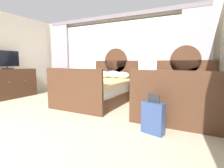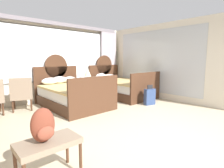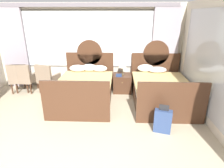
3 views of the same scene
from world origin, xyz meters
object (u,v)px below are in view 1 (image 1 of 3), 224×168
(armchair_by_window_right, at_px, (57,80))
(tv_flatscreen, at_px, (7,60))
(table_lamp_on_nightstand, at_px, (144,68))
(dresser_minibar, at_px, (4,84))
(bed_near_window, at_px, (100,89))
(suitcase_on_floor, at_px, (153,118))
(nightstand_between_beds, at_px, (143,91))
(armchair_by_window_left, at_px, (76,81))
(armchair_by_window_centre, at_px, (60,80))
(bed_near_mirror, at_px, (180,96))
(book_on_nightstand, at_px, (139,82))

(armchair_by_window_right, bearing_deg, tv_flatscreen, -112.97)
(table_lamp_on_nightstand, xyz_separation_m, dresser_minibar, (-3.87, -1.73, -0.50))
(bed_near_window, relative_size, suitcase_on_floor, 3.56)
(bed_near_window, height_order, nightstand_between_beds, bed_near_window)
(suitcase_on_floor, bearing_deg, tv_flatscreen, 172.67)
(armchair_by_window_left, bearing_deg, armchair_by_window_centre, -179.69)
(bed_near_window, relative_size, dresser_minibar, 1.16)
(bed_near_window, bearing_deg, armchair_by_window_left, 157.73)
(dresser_minibar, distance_m, tv_flatscreen, 0.76)
(bed_near_mirror, height_order, suitcase_on_floor, bed_near_mirror)
(bed_near_window, bearing_deg, suitcase_on_floor, -38.42)
(book_on_nightstand, height_order, dresser_minibar, dresser_minibar)
(nightstand_between_beds, xyz_separation_m, table_lamp_on_nightstand, (-0.00, 0.01, 0.68))
(bed_near_mirror, xyz_separation_m, table_lamp_on_nightstand, (-1.07, 0.72, 0.60))
(book_on_nightstand, height_order, armchair_by_window_right, armchair_by_window_right)
(armchair_by_window_centre, bearing_deg, armchair_by_window_left, 0.31)
(dresser_minibar, height_order, suitcase_on_floor, dresser_minibar)
(armchair_by_window_left, relative_size, armchair_by_window_right, 1.00)
(bed_near_window, xyz_separation_m, dresser_minibar, (-2.80, -1.02, 0.09))
(book_on_nightstand, bearing_deg, armchair_by_window_centre, -178.66)
(nightstand_between_beds, height_order, suitcase_on_floor, suitcase_on_floor)
(bed_near_window, height_order, book_on_nightstand, bed_near_window)
(armchair_by_window_left, bearing_deg, tv_flatscreen, -136.33)
(bed_near_mirror, distance_m, armchair_by_window_right, 4.35)
(bed_near_mirror, bearing_deg, nightstand_between_beds, 146.10)
(dresser_minibar, bearing_deg, armchair_by_window_left, 45.48)
(tv_flatscreen, height_order, armchair_by_window_right, tv_flatscreen)
(tv_flatscreen, bearing_deg, armchair_by_window_left, 43.67)
(dresser_minibar, distance_m, armchair_by_window_right, 1.67)
(bed_near_window, bearing_deg, bed_near_mirror, -0.30)
(tv_flatscreen, relative_size, armchair_by_window_right, 0.83)
(bed_near_window, distance_m, nightstand_between_beds, 1.29)
(armchair_by_window_left, height_order, armchair_by_window_centre, same)
(armchair_by_window_left, distance_m, armchair_by_window_right, 0.89)
(book_on_nightstand, relative_size, armchair_by_window_centre, 0.28)
(bed_near_window, relative_size, book_on_nightstand, 8.70)
(nightstand_between_beds, relative_size, armchair_by_window_right, 0.63)
(armchair_by_window_left, bearing_deg, dresser_minibar, -134.52)
(bed_near_window, height_order, suitcase_on_floor, bed_near_window)
(armchair_by_window_centre, distance_m, armchair_by_window_right, 0.16)
(bed_near_window, bearing_deg, nightstand_between_beds, 33.34)
(tv_flatscreen, distance_m, armchair_by_window_left, 2.19)
(armchair_by_window_left, distance_m, armchair_by_window_centre, 0.73)
(table_lamp_on_nightstand, distance_m, suitcase_on_floor, 2.47)
(nightstand_between_beds, distance_m, table_lamp_on_nightstand, 0.68)
(table_lamp_on_nightstand, distance_m, tv_flatscreen, 4.18)
(bed_near_mirror, height_order, armchair_by_window_centre, bed_near_mirror)
(table_lamp_on_nightstand, bearing_deg, suitcase_on_floor, -69.55)
(nightstand_between_beds, xyz_separation_m, armchair_by_window_right, (-3.25, -0.18, 0.22))
(nightstand_between_beds, distance_m, armchair_by_window_left, 2.37)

